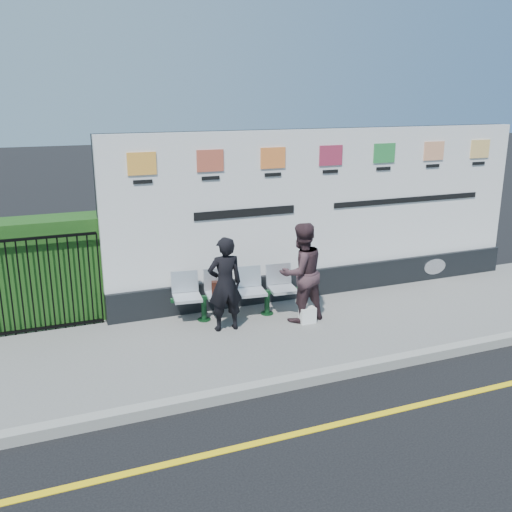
{
  "coord_description": "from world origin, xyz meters",
  "views": [
    {
      "loc": [
        -4.42,
        -5.07,
        3.7
      ],
      "look_at": [
        -1.24,
        2.93,
        1.25
      ],
      "focal_mm": 40.0,
      "sensor_mm": 36.0,
      "label": 1
    }
  ],
  "objects": [
    {
      "name": "hedge",
      "position": [
        -4.58,
        4.3,
        0.97
      ],
      "size": [
        2.35,
        0.7,
        1.7
      ],
      "primitive_type": "cube",
      "color": "#1C4615",
      "rests_on": "pavement"
    },
    {
      "name": "woman_left",
      "position": [
        -1.78,
        2.86,
        0.87
      ],
      "size": [
        0.56,
        0.37,
        1.5
      ],
      "primitive_type": "imported",
      "rotation": [
        0.0,
        0.0,
        3.12
      ],
      "color": "black",
      "rests_on": "pavement"
    },
    {
      "name": "kerb",
      "position": [
        0.0,
        1.0,
        0.07
      ],
      "size": [
        14.0,
        0.18,
        0.14
      ],
      "primitive_type": "cube",
      "color": "gray",
      "rests_on": "ground"
    },
    {
      "name": "carrier_bag_white",
      "position": [
        -0.46,
        2.62,
        0.25
      ],
      "size": [
        0.26,
        0.15,
        0.26
      ],
      "primitive_type": "cube",
      "color": "white",
      "rests_on": "pavement"
    },
    {
      "name": "ground",
      "position": [
        0.0,
        0.0,
        0.0
      ],
      "size": [
        80.0,
        80.0,
        0.0
      ],
      "primitive_type": "plane",
      "color": "black"
    },
    {
      "name": "yellow_line",
      "position": [
        0.0,
        0.0,
        0.0
      ],
      "size": [
        14.0,
        0.1,
        0.01
      ],
      "primitive_type": "cube",
      "color": "yellow",
      "rests_on": "ground"
    },
    {
      "name": "billboard",
      "position": [
        0.5,
        3.85,
        1.42
      ],
      "size": [
        8.0,
        0.3,
        3.0
      ],
      "color": "black",
      "rests_on": "pavement"
    },
    {
      "name": "bench",
      "position": [
        -1.46,
        3.29,
        0.34
      ],
      "size": [
        2.1,
        0.78,
        0.44
      ],
      "primitive_type": null,
      "rotation": [
        0.0,
        0.0,
        -0.12
      ],
      "color": "silver",
      "rests_on": "pavement"
    },
    {
      "name": "handbag_brown",
      "position": [
        -1.72,
        3.32,
        0.66
      ],
      "size": [
        0.28,
        0.18,
        0.21
      ],
      "primitive_type": "cube",
      "rotation": [
        0.0,
        0.0,
        -0.27
      ],
      "color": "black",
      "rests_on": "bench"
    },
    {
      "name": "railing",
      "position": [
        -4.58,
        3.85,
        0.89
      ],
      "size": [
        2.05,
        0.06,
        1.54
      ],
      "primitive_type": null,
      "color": "black",
      "rests_on": "pavement"
    },
    {
      "name": "pavement",
      "position": [
        0.0,
        2.5,
        0.06
      ],
      "size": [
        14.0,
        3.0,
        0.12
      ],
      "primitive_type": "cube",
      "color": "slate",
      "rests_on": "ground"
    },
    {
      "name": "woman_right",
      "position": [
        -0.51,
        2.79,
        0.94
      ],
      "size": [
        0.89,
        0.75,
        1.63
      ],
      "primitive_type": "imported",
      "rotation": [
        0.0,
        0.0,
        3.32
      ],
      "color": "#3A262B",
      "rests_on": "pavement"
    }
  ]
}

